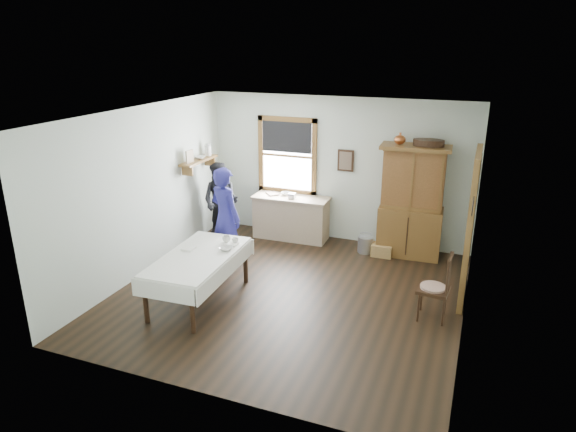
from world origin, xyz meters
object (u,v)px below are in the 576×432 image
at_px(spindle_chair, 434,287).
at_px(woman_blue, 226,221).
at_px(pail, 365,244).
at_px(china_hutch, 412,202).
at_px(dining_table, 199,278).
at_px(figure_dark, 221,204).
at_px(wicker_basket, 382,250).
at_px(work_counter, 291,218).

relative_size(spindle_chair, woman_blue, 0.60).
bearing_deg(spindle_chair, pail, 130.23).
bearing_deg(china_hutch, dining_table, -135.05).
distance_m(china_hutch, woman_blue, 3.22).
bearing_deg(pail, figure_dark, -172.83).
relative_size(china_hutch, spindle_chair, 2.07).
relative_size(china_hutch, wicker_basket, 5.44).
relative_size(work_counter, china_hutch, 0.73).
distance_m(work_counter, woman_blue, 1.73).
bearing_deg(spindle_chair, dining_table, -162.36).
xyz_separation_m(wicker_basket, woman_blue, (-2.38, -1.35, 0.69)).
bearing_deg(figure_dark, dining_table, -72.38).
bearing_deg(dining_table, work_counter, 83.23).
bearing_deg(spindle_chair, work_counter, 148.57).
xyz_separation_m(spindle_chair, wicker_basket, (-1.07, 1.89, -0.37)).
distance_m(china_hutch, dining_table, 3.89).
distance_m(work_counter, china_hutch, 2.32).
xyz_separation_m(spindle_chair, figure_dark, (-4.11, 1.61, 0.21)).
distance_m(pail, wicker_basket, 0.32).
xyz_separation_m(pail, figure_dark, (-2.73, -0.34, 0.55)).
height_order(wicker_basket, figure_dark, figure_dark).
relative_size(wicker_basket, woman_blue, 0.23).
distance_m(work_counter, dining_table, 2.88).
distance_m(dining_table, wicker_basket, 3.41).
bearing_deg(dining_table, pail, 55.44).
xyz_separation_m(work_counter, pail, (1.51, -0.18, -0.27)).
bearing_deg(woman_blue, spindle_chair, -166.20).
relative_size(spindle_chair, pail, 3.24).
xyz_separation_m(wicker_basket, figure_dark, (-3.05, -0.28, 0.59)).
relative_size(work_counter, pail, 4.91).
distance_m(china_hutch, figure_dark, 3.51).
bearing_deg(wicker_basket, pail, 169.46).
bearing_deg(spindle_chair, figure_dark, 163.55).
xyz_separation_m(work_counter, woman_blue, (-0.56, -1.59, 0.38)).
bearing_deg(spindle_chair, woman_blue, 176.00).
bearing_deg(woman_blue, dining_table, 122.41).
bearing_deg(china_hutch, woman_blue, -153.52).
distance_m(dining_table, woman_blue, 1.36).
bearing_deg(spindle_chair, wicker_basket, 124.31).
xyz_separation_m(china_hutch, woman_blue, (-2.80, -1.57, -0.19)).
relative_size(dining_table, spindle_chair, 1.90).
bearing_deg(pail, wicker_basket, -10.54).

